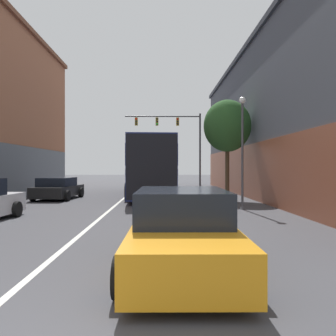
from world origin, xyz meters
TOP-DOWN VIEW (x-y plane):
  - lane_center_line at (0.00, 17.36)m, footprint 0.14×46.73m
  - building_right_storefront at (11.45, 17.81)m, footprint 8.30×29.40m
  - bus at (1.50, 19.75)m, footprint 3.22×12.79m
  - hatchback_foreground at (2.58, 3.89)m, footprint 2.11×4.29m
  - parked_car_left_mid at (-3.78, 17.11)m, footprint 2.33×4.04m
  - traffic_signal_gantry at (3.78, 30.71)m, footprint 7.62×0.36m
  - street_lamp at (5.77, 12.17)m, footprint 0.30×0.30m
  - street_tree_near at (6.04, 16.70)m, footprint 2.73×2.45m

SIDE VIEW (x-z plane):
  - lane_center_line at x=0.00m, z-range 0.00..0.01m
  - parked_car_left_mid at x=-3.78m, z-range -0.03..1.23m
  - hatchback_foreground at x=2.58m, z-range -0.04..1.38m
  - bus at x=1.50m, z-range 0.21..3.72m
  - street_lamp at x=5.77m, z-range 0.26..5.19m
  - street_tree_near at x=6.04m, z-range 1.35..7.09m
  - building_right_storefront at x=11.45m, z-range 0.12..9.57m
  - traffic_signal_gantry at x=3.78m, z-range 1.73..8.99m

